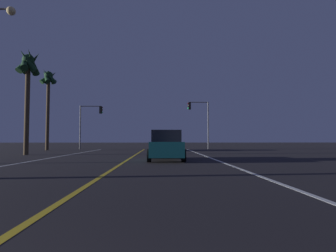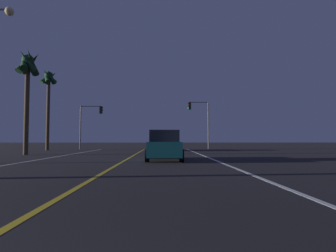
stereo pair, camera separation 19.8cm
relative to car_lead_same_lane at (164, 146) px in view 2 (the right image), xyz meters
The scene contains 9 objects.
lane_edge_right 3.90m from the car_lead_same_lane, 40.36° to the right, with size 0.16×38.83×0.01m, color silver.
lane_edge_left 7.80m from the car_lead_same_lane, 161.42° to the right, with size 0.16×38.83×0.01m, color silver.
lane_center_divider 3.42m from the car_lead_same_lane, 131.97° to the right, with size 0.16×38.83×0.01m, color gold.
car_lead_same_lane is the anchor object (origin of this frame).
car_ahead_far 13.50m from the car_lead_same_lane, 90.32° to the left, with size 2.02×4.30×1.70m.
traffic_light_near_right 18.32m from the car_lead_same_lane, 75.83° to the left, with size 2.59×0.36×5.80m.
traffic_light_near_left 19.74m from the car_lead_same_lane, 116.51° to the left, with size 2.77×0.36×5.26m.
palm_tree_left_mid 13.35m from the car_lead_same_lane, 152.00° to the left, with size 2.23×2.37×8.20m.
palm_tree_left_far 20.16m from the car_lead_same_lane, 131.32° to the left, with size 2.01×2.02×8.94m.
Camera 2 is at (2.09, 0.39, 1.20)m, focal length 28.96 mm.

